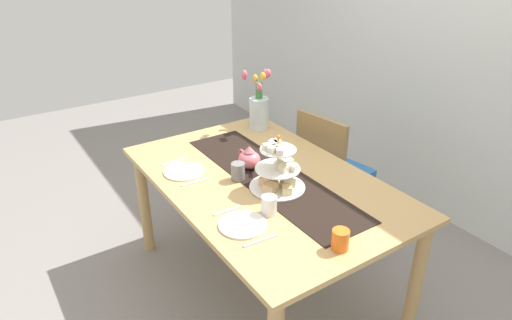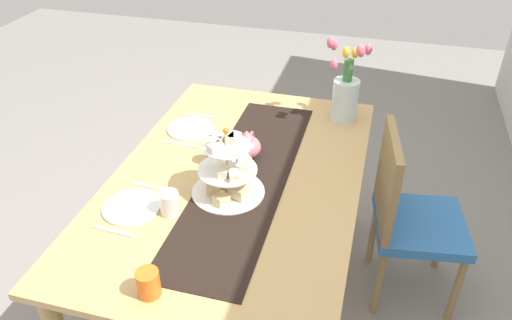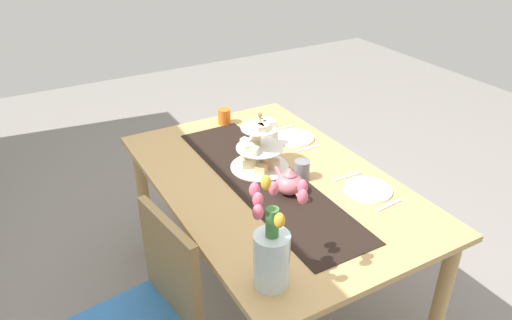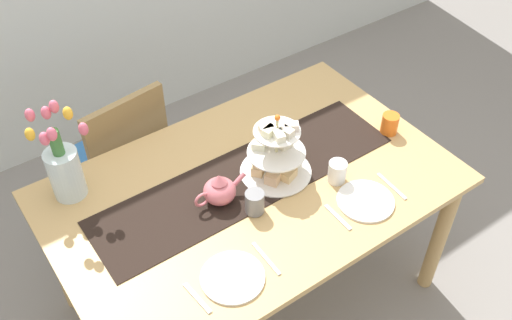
{
  "view_description": "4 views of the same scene",
  "coord_description": "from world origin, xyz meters",
  "px_view_note": "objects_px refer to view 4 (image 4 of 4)",
  "views": [
    {
      "loc": [
        1.81,
        -1.26,
        1.99
      ],
      "look_at": [
        -0.09,
        0.01,
        0.84
      ],
      "focal_mm": 31.84,
      "sensor_mm": 36.0,
      "label": 1
    },
    {
      "loc": [
        1.65,
        0.53,
        2.02
      ],
      "look_at": [
        -0.07,
        0.07,
        0.82
      ],
      "focal_mm": 34.75,
      "sensor_mm": 36.0,
      "label": 2
    },
    {
      "loc": [
        -1.74,
        1.08,
        2.02
      ],
      "look_at": [
        0.09,
        0.04,
        0.84
      ],
      "focal_mm": 34.1,
      "sensor_mm": 36.0,
      "label": 3
    },
    {
      "loc": [
        -0.94,
        -1.36,
        2.47
      ],
      "look_at": [
        0.06,
        0.05,
        0.83
      ],
      "focal_mm": 40.54,
      "sensor_mm": 36.0,
      "label": 4
    }
  ],
  "objects_px": {
    "chair_left": "(121,156)",
    "tiered_cake_stand": "(276,155)",
    "dinner_plate_right": "(365,201)",
    "mug_orange": "(390,124)",
    "fork_left": "(197,298)",
    "knife_right": "(392,186)",
    "teapot": "(219,190)",
    "dining_table": "(252,201)",
    "dinner_plate_left": "(233,277)",
    "mug_grey": "(255,202)",
    "tulip_vase": "(63,166)",
    "fork_right": "(338,217)",
    "mug_white_text": "(337,172)",
    "knife_left": "(266,258)"
  },
  "relations": [
    {
      "from": "dining_table",
      "to": "tulip_vase",
      "type": "distance_m",
      "value": 0.77
    },
    {
      "from": "dining_table",
      "to": "knife_right",
      "type": "xyz_separation_m",
      "value": [
        0.46,
        -0.34,
        0.1
      ]
    },
    {
      "from": "knife_left",
      "to": "knife_right",
      "type": "height_order",
      "value": "same"
    },
    {
      "from": "teapot",
      "to": "mug_orange",
      "type": "xyz_separation_m",
      "value": [
        0.85,
        -0.08,
        -0.01
      ]
    },
    {
      "from": "teapot",
      "to": "fork_right",
      "type": "height_order",
      "value": "teapot"
    },
    {
      "from": "tulip_vase",
      "to": "knife_left",
      "type": "height_order",
      "value": "tulip_vase"
    },
    {
      "from": "mug_grey",
      "to": "mug_white_text",
      "type": "distance_m",
      "value": 0.38
    },
    {
      "from": "mug_orange",
      "to": "chair_left",
      "type": "bearing_deg",
      "value": 139.24
    },
    {
      "from": "tiered_cake_stand",
      "to": "fork_left",
      "type": "xyz_separation_m",
      "value": [
        -0.59,
        -0.34,
        -0.09
      ]
    },
    {
      "from": "chair_left",
      "to": "fork_right",
      "type": "xyz_separation_m",
      "value": [
        0.45,
        -1.09,
        0.27
      ]
    },
    {
      "from": "dining_table",
      "to": "dinner_plate_left",
      "type": "height_order",
      "value": "dinner_plate_left"
    },
    {
      "from": "chair_left",
      "to": "dinner_plate_right",
      "type": "height_order",
      "value": "chair_left"
    },
    {
      "from": "knife_right",
      "to": "teapot",
      "type": "bearing_deg",
      "value": 151.15
    },
    {
      "from": "dinner_plate_right",
      "to": "mug_grey",
      "type": "height_order",
      "value": "mug_grey"
    },
    {
      "from": "tiered_cake_stand",
      "to": "tulip_vase",
      "type": "relative_size",
      "value": 0.72
    },
    {
      "from": "teapot",
      "to": "fork_left",
      "type": "distance_m",
      "value": 0.46
    },
    {
      "from": "tiered_cake_stand",
      "to": "dinner_plate_left",
      "type": "height_order",
      "value": "tiered_cake_stand"
    },
    {
      "from": "tiered_cake_stand",
      "to": "dinner_plate_left",
      "type": "distance_m",
      "value": 0.56
    },
    {
      "from": "tiered_cake_stand",
      "to": "fork_left",
      "type": "distance_m",
      "value": 0.68
    },
    {
      "from": "tulip_vase",
      "to": "mug_orange",
      "type": "height_order",
      "value": "tulip_vase"
    },
    {
      "from": "teapot",
      "to": "dinner_plate_left",
      "type": "bearing_deg",
      "value": -115.69
    },
    {
      "from": "dinner_plate_right",
      "to": "mug_white_text",
      "type": "relative_size",
      "value": 2.42
    },
    {
      "from": "tulip_vase",
      "to": "dinner_plate_left",
      "type": "height_order",
      "value": "tulip_vase"
    },
    {
      "from": "chair_left",
      "to": "tiered_cake_stand",
      "type": "height_order",
      "value": "tiered_cake_stand"
    },
    {
      "from": "dinner_plate_right",
      "to": "mug_orange",
      "type": "height_order",
      "value": "mug_orange"
    },
    {
      "from": "tulip_vase",
      "to": "dinner_plate_right",
      "type": "xyz_separation_m",
      "value": [
        0.94,
        -0.72,
        -0.15
      ]
    },
    {
      "from": "dinner_plate_right",
      "to": "mug_orange",
      "type": "bearing_deg",
      "value": 34.18
    },
    {
      "from": "tiered_cake_stand",
      "to": "mug_grey",
      "type": "xyz_separation_m",
      "value": [
        -0.2,
        -0.13,
        -0.05
      ]
    },
    {
      "from": "tiered_cake_stand",
      "to": "tulip_vase",
      "type": "height_order",
      "value": "tulip_vase"
    },
    {
      "from": "chair_left",
      "to": "mug_white_text",
      "type": "distance_m",
      "value": 1.14
    },
    {
      "from": "dinner_plate_left",
      "to": "knife_right",
      "type": "height_order",
      "value": "dinner_plate_left"
    },
    {
      "from": "tiered_cake_stand",
      "to": "teapot",
      "type": "distance_m",
      "value": 0.28
    },
    {
      "from": "knife_right",
      "to": "mug_grey",
      "type": "xyz_separation_m",
      "value": [
        -0.53,
        0.21,
        0.05
      ]
    },
    {
      "from": "knife_left",
      "to": "mug_grey",
      "type": "xyz_separation_m",
      "value": [
        0.1,
        0.21,
        0.05
      ]
    },
    {
      "from": "fork_left",
      "to": "dinner_plate_right",
      "type": "distance_m",
      "value": 0.78
    },
    {
      "from": "tiered_cake_stand",
      "to": "dinner_plate_left",
      "type": "bearing_deg",
      "value": -142.37
    },
    {
      "from": "tiered_cake_stand",
      "to": "knife_right",
      "type": "bearing_deg",
      "value": -45.27
    },
    {
      "from": "tulip_vase",
      "to": "knife_left",
      "type": "xyz_separation_m",
      "value": [
        0.45,
        -0.72,
        -0.15
      ]
    },
    {
      "from": "dining_table",
      "to": "teapot",
      "type": "relative_size",
      "value": 6.87
    },
    {
      "from": "tulip_vase",
      "to": "fork_right",
      "type": "relative_size",
      "value": 2.82
    },
    {
      "from": "teapot",
      "to": "dinner_plate_right",
      "type": "height_order",
      "value": "teapot"
    },
    {
      "from": "mug_orange",
      "to": "tulip_vase",
      "type": "bearing_deg",
      "value": 160.64
    },
    {
      "from": "knife_right",
      "to": "mug_white_text",
      "type": "bearing_deg",
      "value": 134.91
    },
    {
      "from": "knife_right",
      "to": "mug_white_text",
      "type": "distance_m",
      "value": 0.23
    },
    {
      "from": "knife_left",
      "to": "teapot",
      "type": "bearing_deg",
      "value": 86.95
    },
    {
      "from": "tiered_cake_stand",
      "to": "mug_grey",
      "type": "distance_m",
      "value": 0.24
    },
    {
      "from": "chair_left",
      "to": "dinner_plate_left",
      "type": "distance_m",
      "value": 1.13
    },
    {
      "from": "fork_right",
      "to": "dining_table",
      "type": "bearing_deg",
      "value": 116.91
    },
    {
      "from": "knife_right",
      "to": "mug_grey",
      "type": "relative_size",
      "value": 1.79
    },
    {
      "from": "teapot",
      "to": "knife_right",
      "type": "height_order",
      "value": "teapot"
    }
  ]
}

